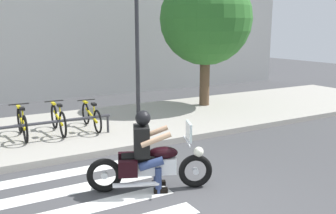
{
  "coord_description": "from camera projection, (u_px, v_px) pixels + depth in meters",
  "views": [
    {
      "loc": [
        -2.72,
        -4.55,
        2.77
      ],
      "look_at": [
        1.41,
        2.7,
        1.02
      ],
      "focal_mm": 40.04,
      "sensor_mm": 36.0,
      "label": 1
    }
  ],
  "objects": [
    {
      "name": "street_lamp",
      "position": [
        137.0,
        31.0,
        10.92
      ],
      "size": [
        0.28,
        0.28,
        4.45
      ],
      "color": "#2D2D33",
      "rests_on": "ground"
    },
    {
      "name": "ground_plane",
      "position": [
        175.0,
        212.0,
        5.76
      ],
      "size": [
        48.0,
        48.0,
        0.0
      ],
      "primitive_type": "plane",
      "color": "#424244"
    },
    {
      "name": "bicycle_2",
      "position": [
        22.0,
        124.0,
        9.07
      ],
      "size": [
        0.48,
        1.62,
        0.8
      ],
      "color": "black",
      "rests_on": "sidewalk"
    },
    {
      "name": "bicycle_3",
      "position": [
        58.0,
        119.0,
        9.49
      ],
      "size": [
        0.48,
        1.64,
        0.79
      ],
      "color": "black",
      "rests_on": "sidewalk"
    },
    {
      "name": "crosswalk_stripe_3",
      "position": [
        91.0,
        207.0,
        5.92
      ],
      "size": [
        2.8,
        0.4,
        0.01
      ],
      "primitive_type": "cube",
      "color": "white",
      "rests_on": "ground"
    },
    {
      "name": "rider",
      "position": [
        146.0,
        145.0,
        6.4
      ],
      "size": [
        0.75,
        0.69,
        1.42
      ],
      "color": "black",
      "rests_on": "ground"
    },
    {
      "name": "bicycle_4",
      "position": [
        91.0,
        116.0,
        9.91
      ],
      "size": [
        0.48,
        1.65,
        0.74
      ],
      "color": "black",
      "rests_on": "sidewalk"
    },
    {
      "name": "building_backdrop",
      "position": [
        30.0,
        9.0,
        14.3
      ],
      "size": [
        24.0,
        1.2,
        7.0
      ],
      "primitive_type": "cube",
      "color": "#9F9F9F",
      "rests_on": "ground"
    },
    {
      "name": "tree_near_rack",
      "position": [
        206.0,
        19.0,
        12.5
      ],
      "size": [
        3.09,
        3.09,
        4.63
      ],
      "color": "brown",
      "rests_on": "ground"
    },
    {
      "name": "sidewalk",
      "position": [
        78.0,
        130.0,
        10.15
      ],
      "size": [
        24.0,
        4.4,
        0.15
      ],
      "primitive_type": "cube",
      "color": "#A8A399",
      "rests_on": "ground"
    },
    {
      "name": "crosswalk_stripe_5",
      "position": [
        65.0,
        174.0,
        7.28
      ],
      "size": [
        2.8,
        0.4,
        0.01
      ],
      "primitive_type": "cube",
      "color": "white",
      "rests_on": "ground"
    },
    {
      "name": "crosswalk_stripe_4",
      "position": [
        77.0,
        189.0,
        6.6
      ],
      "size": [
        2.8,
        0.4,
        0.01
      ],
      "primitive_type": "cube",
      "color": "white",
      "rests_on": "ground"
    },
    {
      "name": "bike_rack",
      "position": [
        26.0,
        126.0,
        8.58
      ],
      "size": [
        4.06,
        0.07,
        0.49
      ],
      "color": "#333338",
      "rests_on": "sidewalk"
    },
    {
      "name": "motorcycle",
      "position": [
        151.0,
        165.0,
        6.48
      ],
      "size": [
        2.07,
        1.0,
        1.2
      ],
      "color": "black",
      "rests_on": "ground"
    }
  ]
}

